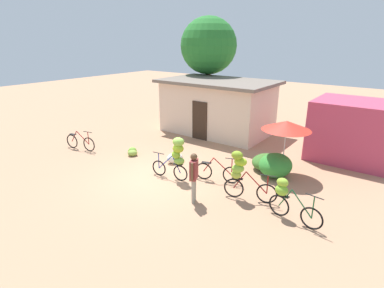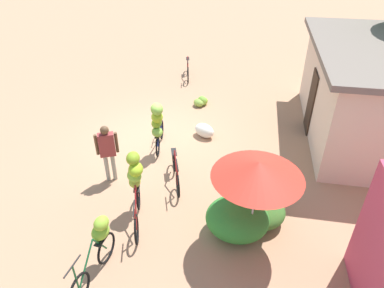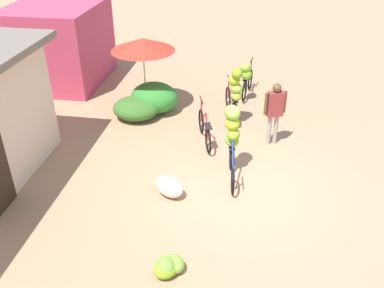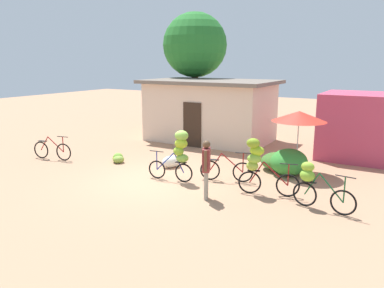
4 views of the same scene
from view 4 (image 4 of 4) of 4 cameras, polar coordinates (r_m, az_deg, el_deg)
ground_plane at (r=12.22m, az=-5.30°, el=-5.59°), size 60.00×60.00×0.00m
building_low at (r=18.13m, az=2.76°, el=5.17°), size 6.11×3.88×2.91m
shop_pink at (r=16.20m, az=24.78°, el=2.47°), size 3.20×2.80×2.57m
tree_behind_building at (r=20.77m, az=0.45°, el=14.74°), size 3.44×3.44×6.35m
hedge_bush_front_left at (r=13.68m, az=12.99°, el=-2.56°), size 1.21×1.33×0.61m
hedge_bush_front_right at (r=13.12m, az=14.54°, el=-2.66°), size 1.23×1.40×0.89m
market_umbrella at (r=13.06m, az=15.99°, el=4.08°), size 1.82×1.82×2.16m
bicycle_leftmost at (r=15.66m, az=-20.49°, el=-0.90°), size 1.72×0.38×0.96m
bicycle_near_pile at (r=11.85m, az=-2.05°, el=-1.07°), size 1.57×0.48×1.67m
bicycle_center_loaded at (r=12.09m, az=5.25°, el=-4.00°), size 1.65×0.57×0.98m
bicycle_by_shop at (r=10.87m, az=10.05°, el=-2.70°), size 1.70×0.63×1.65m
bicycle_rightmost at (r=10.28m, az=18.10°, el=-5.61°), size 1.65×0.41×1.22m
banana_pile_on_ground at (r=14.58m, az=-11.19°, el=-2.16°), size 0.71×0.68×0.35m
produce_sack at (r=13.62m, az=-3.18°, el=-2.69°), size 0.75×0.83×0.44m
person_vendor at (r=10.33m, az=2.18°, el=-2.99°), size 0.34×0.54×1.68m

